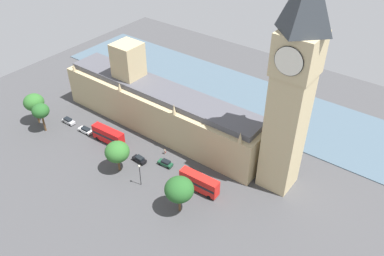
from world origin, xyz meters
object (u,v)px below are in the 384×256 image
object	(u,v)px
plane_tree_slot_10	(34,102)
street_lamp_slot_11	(140,171)
car_white_far_end	(85,130)
double_decker_bus_corner	(108,135)
plane_tree_opposite_hall	(179,190)
parliament_building	(158,106)
pedestrian_near_tower	(165,152)
double_decker_bus_under_trees	(199,182)
car_silver_trailing	(68,121)
car_black_by_river_gate	(139,159)
car_dark_green_midblock	(165,163)
plane_tree_kerbside	(41,111)
plane_tree_leading	(117,152)
clock_tower	(293,84)

from	to	relation	value
plane_tree_slot_10	street_lamp_slot_11	world-z (taller)	plane_tree_slot_10
car_white_far_end	double_decker_bus_corner	size ratio (longest dim) A/B	0.45
plane_tree_opposite_hall	street_lamp_slot_11	size ratio (longest dim) A/B	1.49
parliament_building	plane_tree_opposite_hall	world-z (taller)	parliament_building
pedestrian_near_tower	double_decker_bus_under_trees	bearing A→B (deg)	69.41
car_silver_trailing	car_black_by_river_gate	distance (m)	30.19
car_dark_green_midblock	plane_tree_slot_10	size ratio (longest dim) A/B	0.43
plane_tree_kerbside	plane_tree_leading	size ratio (longest dim) A/B	1.04
pedestrian_near_tower	plane_tree_leading	bearing A→B (deg)	-24.42
plane_tree_leading	car_silver_trailing	bearing A→B (deg)	-101.41
car_black_by_river_gate	car_dark_green_midblock	bearing A→B (deg)	-62.81
clock_tower	double_decker_bus_corner	size ratio (longest dim) A/B	5.24
double_decker_bus_corner	street_lamp_slot_11	xyz separation A→B (m)	(7.21, 19.32, 1.91)
car_dark_green_midblock	plane_tree_slot_10	xyz separation A→B (m)	(8.29, -44.57, 6.50)
double_decker_bus_under_trees	plane_tree_leading	bearing A→B (deg)	-74.79
car_silver_trailing	car_white_far_end	size ratio (longest dim) A/B	0.93
car_silver_trailing	plane_tree_kerbside	size ratio (longest dim) A/B	0.47
parliament_building	car_white_far_end	size ratio (longest dim) A/B	14.29
car_white_far_end	street_lamp_slot_11	size ratio (longest dim) A/B	0.73
plane_tree_slot_10	car_dark_green_midblock	bearing A→B (deg)	100.54
parliament_building	car_black_by_river_gate	distance (m)	18.63
plane_tree_leading	double_decker_bus_under_trees	bearing A→B (deg)	107.43
street_lamp_slot_11	plane_tree_kerbside	bearing A→B (deg)	-89.52
parliament_building	double_decker_bus_corner	distance (m)	16.96
plane_tree_kerbside	car_dark_green_midblock	bearing A→B (deg)	103.79
car_white_far_end	pedestrian_near_tower	world-z (taller)	car_white_far_end
car_white_far_end	plane_tree_opposite_hall	bearing A→B (deg)	-101.80
car_dark_green_midblock	pedestrian_near_tower	bearing A→B (deg)	38.48
car_silver_trailing	double_decker_bus_under_trees	size ratio (longest dim) A/B	0.42
parliament_building	car_dark_green_midblock	distance (m)	19.83
car_black_by_river_gate	clock_tower	bearing A→B (deg)	-62.73
double_decker_bus_corner	plane_tree_opposite_hall	xyz separation A→B (m)	(8.03, 32.58, 4.21)
clock_tower	double_decker_bus_corner	xyz separation A→B (m)	(14.53, -46.31, -26.13)
car_dark_green_midblock	plane_tree_opposite_hall	size ratio (longest dim) A/B	0.44
parliament_building	double_decker_bus_corner	world-z (taller)	parliament_building
car_white_far_end	car_dark_green_midblock	bearing A→B (deg)	-86.13
clock_tower	car_silver_trailing	world-z (taller)	clock_tower
plane_tree_kerbside	plane_tree_opposite_hall	distance (m)	52.40
parliament_building	pedestrian_near_tower	world-z (taller)	parliament_building
car_white_far_end	car_dark_green_midblock	world-z (taller)	same
clock_tower	car_white_far_end	distance (m)	64.08
car_dark_green_midblock	car_black_by_river_gate	bearing A→B (deg)	111.05
plane_tree_opposite_hall	plane_tree_leading	distance (m)	21.70
plane_tree_opposite_hall	street_lamp_slot_11	bearing A→B (deg)	-93.55
clock_tower	pedestrian_near_tower	distance (m)	42.00
street_lamp_slot_11	clock_tower	bearing A→B (deg)	128.86
street_lamp_slot_11	parliament_building	bearing A→B (deg)	-149.31
plane_tree_opposite_hall	street_lamp_slot_11	world-z (taller)	plane_tree_opposite_hall
car_silver_trailing	pedestrian_near_tower	bearing A→B (deg)	100.42
car_silver_trailing	plane_tree_leading	size ratio (longest dim) A/B	0.49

